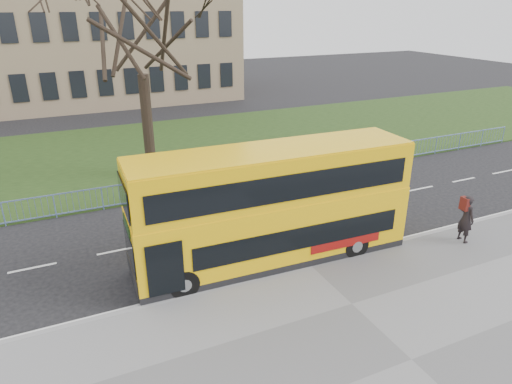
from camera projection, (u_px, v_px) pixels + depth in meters
ground at (288, 247)px, 17.61m from camera, size 120.00×120.00×0.00m
pavement at (411, 361)px, 11.92m from camera, size 80.00×10.50×0.12m
kerb at (309, 265)px, 16.28m from camera, size 80.00×0.20×0.14m
grass_verge at (183, 148)px, 29.60m from camera, size 80.00×15.40×0.08m
guard_railing at (226, 179)px, 22.94m from camera, size 40.00×0.12×1.10m
bare_tree at (141, 53)px, 22.37m from camera, size 8.94×8.94×12.77m
civic_building at (64, 23)px, 42.37m from camera, size 30.00×15.00×14.00m
yellow_bus at (273, 204)px, 15.95m from camera, size 10.03×2.73×4.17m
pedestrian at (466, 219)px, 17.50m from camera, size 0.49×0.72×1.90m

